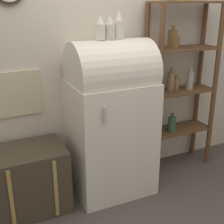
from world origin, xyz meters
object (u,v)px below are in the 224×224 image
at_px(vase_left, 100,29).
at_px(vase_center, 110,28).
at_px(refrigerator, 111,117).
at_px(vase_right, 119,26).
at_px(suitcase_trunk, 28,180).

bearing_deg(vase_left, vase_center, 5.02).
xyz_separation_m(refrigerator, vase_left, (-0.10, -0.00, 0.80)).
bearing_deg(refrigerator, vase_right, 7.10).
distance_m(vase_left, vase_center, 0.09).
relative_size(vase_left, vase_right, 0.85).
relative_size(vase_center, vase_right, 0.82).
bearing_deg(vase_left, refrigerator, 0.21).
relative_size(suitcase_trunk, vase_center, 3.35).
distance_m(suitcase_trunk, vase_center, 1.48).
bearing_deg(suitcase_trunk, refrigerator, -0.96).
bearing_deg(suitcase_trunk, vase_right, -0.24).
bearing_deg(vase_right, refrigerator, -172.90).
xyz_separation_m(vase_left, vase_center, (0.09, 0.01, -0.00)).
distance_m(refrigerator, vase_center, 0.79).
distance_m(suitcase_trunk, vase_right, 1.54).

